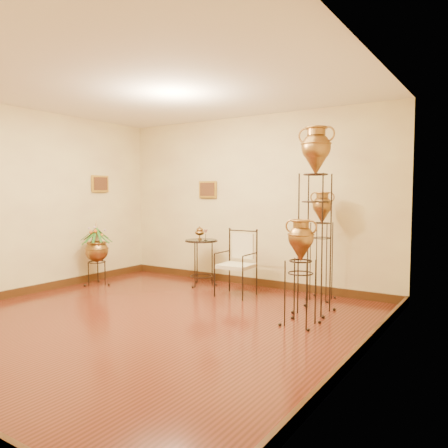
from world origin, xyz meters
The scene contains 8 objects.
ground centered at (0.00, 0.00, 0.00)m, with size 5.00×5.00×0.00m, color #5C2015.
room_shell centered at (-0.01, 0.01, 1.73)m, with size 5.02×5.02×2.81m.
amphora_tall centered at (1.54, 1.44, 1.22)m, with size 0.53×0.53×2.39m.
amphora_mid centered at (1.37, 2.15, 0.79)m, with size 0.44×0.44×1.57m.
amphora_short centered at (1.61, 0.84, 0.63)m, with size 0.50×0.50×1.25m.
planter_urn centered at (-2.15, 1.08, 0.62)m, with size 0.75×0.75×1.11m.
armchair centered at (0.22, 1.67, 0.49)m, with size 0.56×0.53×0.98m.
side_table centered at (-0.65, 1.99, 0.40)m, with size 0.64×0.64×0.97m.
Camera 1 is at (3.59, -3.82, 1.53)m, focal length 35.00 mm.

